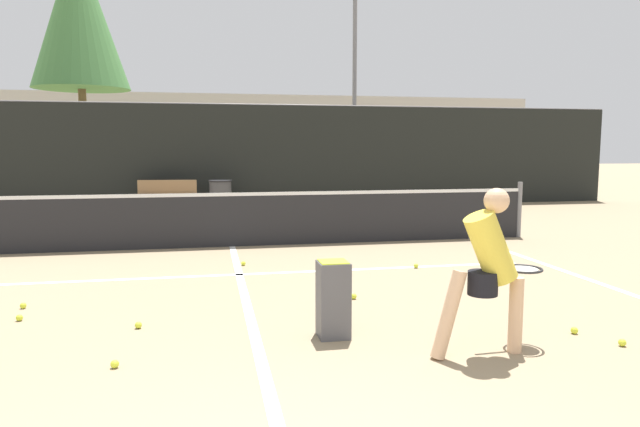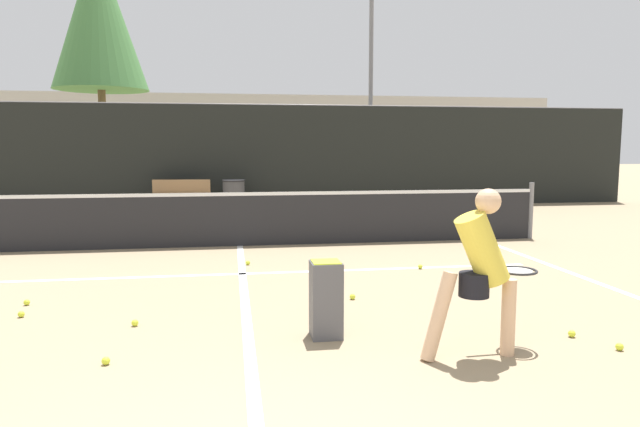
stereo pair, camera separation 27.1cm
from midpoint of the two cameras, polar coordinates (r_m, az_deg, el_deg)
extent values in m
cube|color=white|center=(7.94, -9.05, -6.04)|extent=(8.25, 0.10, 0.01)
cube|color=white|center=(6.53, -8.56, -8.85)|extent=(0.10, 7.45, 0.01)
cube|color=white|center=(8.08, 25.57, -6.41)|extent=(0.10, 8.45, 0.01)
cylinder|color=slate|center=(11.61, 18.67, 0.37)|extent=(0.09, 0.09, 1.07)
cube|color=#232326|center=(10.09, -9.58, -0.62)|extent=(11.00, 0.02, 0.95)
cube|color=white|center=(10.04, -9.63, 1.90)|extent=(11.00, 0.03, 0.06)
cube|color=black|center=(16.37, -10.29, 5.57)|extent=(24.00, 0.06, 2.90)
cylinder|color=slate|center=(16.41, -10.40, 10.72)|extent=(24.00, 0.04, 0.04)
cylinder|color=#DBAD84|center=(5.14, 17.54, -9.65)|extent=(0.12, 0.12, 0.65)
cylinder|color=#DBAD84|center=(4.84, 11.17, -9.90)|extent=(0.30, 0.13, 0.75)
cylinder|color=black|center=(4.91, 14.44, -6.77)|extent=(0.25, 0.25, 0.20)
cylinder|color=yellow|center=(4.88, 15.17, -3.32)|extent=(0.48, 0.27, 0.65)
sphere|color=#DBAD84|center=(4.85, 15.72, 1.24)|extent=(0.21, 0.21, 0.21)
cylinder|color=#262628|center=(5.17, 15.33, -5.54)|extent=(0.30, 0.04, 0.03)
torus|color=#262628|center=(5.33, 18.26, -5.29)|extent=(0.36, 0.36, 0.02)
cylinder|color=beige|center=(5.33, 18.26, -5.29)|extent=(0.27, 0.27, 0.01)
sphere|color=#D1E033|center=(6.62, 2.21, -8.28)|extent=(0.07, 0.07, 0.07)
sphere|color=#D1E033|center=(8.52, -8.58, -4.96)|extent=(0.07, 0.07, 0.07)
sphere|color=#D1E033|center=(5.71, 26.77, -11.46)|extent=(0.07, 0.07, 0.07)
sphere|color=#D1E033|center=(4.98, -21.36, -13.86)|extent=(0.07, 0.07, 0.07)
sphere|color=#D1E033|center=(7.09, -28.55, -8.10)|extent=(0.07, 0.07, 0.07)
sphere|color=#D1E033|center=(6.63, -28.91, -9.12)|extent=(0.07, 0.07, 0.07)
sphere|color=#D1E033|center=(5.89, 22.88, -10.73)|extent=(0.07, 0.07, 0.07)
sphere|color=#D1E033|center=(8.35, 8.66, -5.20)|extent=(0.07, 0.07, 0.07)
sphere|color=#D1E033|center=(5.90, -18.99, -10.52)|extent=(0.07, 0.07, 0.07)
cube|color=#4C4C51|center=(5.28, -0.16, -8.61)|extent=(0.28, 0.28, 0.70)
cube|color=#D1E033|center=(5.20, -0.16, -5.10)|extent=(0.25, 0.25, 0.06)
cube|color=olive|center=(15.65, -15.62, 1.67)|extent=(1.59, 0.57, 0.04)
cube|color=olive|center=(15.80, -15.51, 2.49)|extent=(1.55, 0.25, 0.42)
cube|color=#333338|center=(15.81, -17.80, 0.85)|extent=(0.06, 0.32, 0.44)
cube|color=#333338|center=(15.55, -13.35, 0.89)|extent=(0.06, 0.32, 0.44)
cylinder|color=#3F3F42|center=(15.68, -10.41, 1.69)|extent=(0.59, 0.59, 0.81)
cylinder|color=black|center=(15.65, -10.44, 3.23)|extent=(0.62, 0.62, 0.04)
cube|color=#B7B7BC|center=(19.16, 1.50, 2.74)|extent=(1.71, 4.25, 0.84)
cube|color=#1E2328|center=(18.92, 1.65, 4.81)|extent=(1.43, 2.55, 0.56)
cylinder|color=black|center=(20.67, 2.76, 2.69)|extent=(0.18, 0.60, 0.60)
cylinder|color=black|center=(18.05, 4.83, 2.09)|extent=(0.18, 0.60, 0.60)
cylinder|color=slate|center=(22.13, 3.11, 12.00)|extent=(0.16, 0.16, 7.58)
cylinder|color=brown|center=(23.11, -22.81, 6.63)|extent=(0.28, 0.28, 3.85)
cone|color=#477F42|center=(23.60, -23.34, 17.90)|extent=(3.46, 3.46, 5.39)
cube|color=#B2ADA3|center=(32.19, -10.78, 7.51)|extent=(36.00, 2.40, 4.53)
camera|label=1|loc=(0.14, -91.14, -0.13)|focal=32.00mm
camera|label=2|loc=(0.14, 88.86, 0.13)|focal=32.00mm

